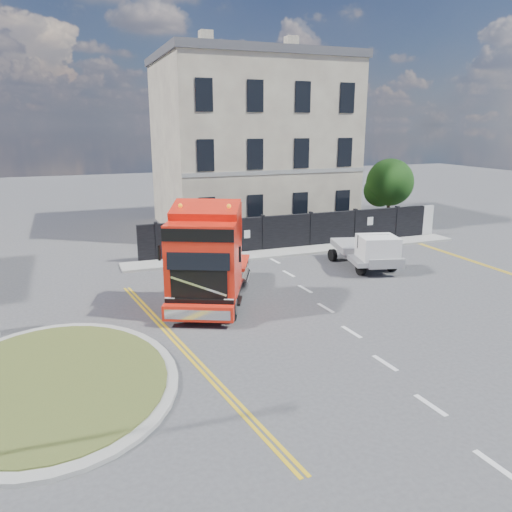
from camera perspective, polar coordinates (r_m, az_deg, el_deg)
name	(u,v)px	position (r m, az deg, el deg)	size (l,w,h in m)	color
ground	(252,314)	(19.10, -0.47, -6.69)	(120.00, 120.00, 0.00)	#424244
traffic_island	(53,382)	(15.34, -22.17, -13.15)	(6.80, 6.80, 0.17)	#979792
hoarding_fence	(303,231)	(29.27, 5.45, 2.89)	(18.80, 0.25, 2.00)	black
georgian_building	(250,143)	(35.36, -0.67, 12.79)	(12.30, 10.30, 12.80)	beige
tree	(387,184)	(35.57, 14.79, 7.91)	(3.20, 3.20, 4.80)	#382619
pavement_far	(301,251)	(28.46, 5.20, 0.61)	(20.00, 1.60, 0.12)	#979792
truck	(208,262)	(19.52, -5.54, -0.66)	(5.10, 7.19, 4.05)	black
flatbed_pickup	(371,251)	(25.11, 13.01, 0.56)	(2.81, 4.76, 1.84)	gray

